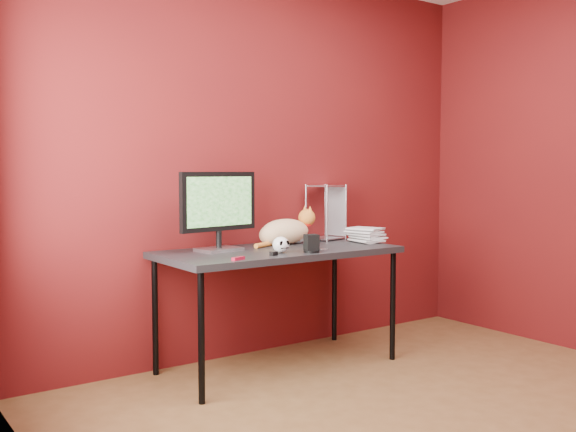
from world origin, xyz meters
TOP-DOWN VIEW (x-y plane):
  - room at (0.00, 0.00)m, footprint 3.52×3.52m
  - desk at (-0.15, 1.37)m, footprint 1.50×0.70m
  - monitor at (-0.51, 1.49)m, footprint 0.55×0.22m
  - cat at (0.03, 1.56)m, footprint 0.53×0.20m
  - skull_mug at (-0.25, 1.20)m, footprint 0.10×0.10m
  - speaker at (-0.09, 1.11)m, footprint 0.09×0.09m
  - book_stack at (0.48, 1.35)m, footprint 0.22×0.26m
  - wire_rack at (0.44, 1.63)m, footprint 0.27×0.24m
  - pocket_knife at (-0.61, 1.08)m, footprint 0.09×0.05m
  - black_gadget at (-0.35, 1.13)m, footprint 0.05×0.04m
  - washer at (0.06, 1.18)m, footprint 0.05×0.05m

SIDE VIEW (x-z plane):
  - desk at x=-0.15m, z-range 0.32..1.07m
  - washer at x=0.06m, z-range 0.75..0.75m
  - pocket_knife at x=-0.61m, z-range 0.75..0.77m
  - black_gadget at x=-0.35m, z-range 0.75..0.77m
  - skull_mug at x=-0.25m, z-range 0.75..0.85m
  - speaker at x=-0.09m, z-range 0.75..0.85m
  - cat at x=0.03m, z-range 0.71..0.96m
  - wire_rack at x=0.44m, z-range 0.75..1.14m
  - monitor at x=-0.51m, z-range 0.78..1.26m
  - book_stack at x=0.48m, z-range 0.75..1.87m
  - room at x=0.00m, z-range 0.14..2.75m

